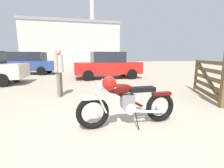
# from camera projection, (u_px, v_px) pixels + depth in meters

# --- Properties ---
(ground_plane) EXTENTS (80.00, 80.00, 0.00)m
(ground_plane) POSITION_uv_depth(u_px,v_px,m) (115.00, 125.00, 3.21)
(ground_plane) COLOR tan
(vintage_motorcycle) EXTENTS (2.08, 0.74, 1.07)m
(vintage_motorcycle) POSITION_uv_depth(u_px,v_px,m) (126.00, 102.00, 3.11)
(vintage_motorcycle) COLOR black
(vintage_motorcycle) RESTS_ON ground_plane
(timber_gate) EXTENTS (1.21, 2.35, 1.60)m
(timber_gate) POSITION_uv_depth(u_px,v_px,m) (211.00, 78.00, 5.09)
(timber_gate) COLOR brown
(timber_gate) RESTS_ON ground_plane
(bystander) EXTENTS (0.30, 0.44, 1.66)m
(bystander) POSITION_uv_depth(u_px,v_px,m) (59.00, 67.00, 5.32)
(bystander) COLOR #706656
(bystander) RESTS_ON ground_plane
(pale_sedan_back) EXTENTS (4.22, 1.96, 1.67)m
(pale_sedan_back) POSITION_uv_depth(u_px,v_px,m) (108.00, 65.00, 10.10)
(pale_sedan_back) COLOR black
(pale_sedan_back) RESTS_ON ground_plane
(silver_sedan_mid) EXTENTS (4.94, 2.59, 1.74)m
(silver_sedan_mid) POSITION_uv_depth(u_px,v_px,m) (24.00, 62.00, 12.45)
(silver_sedan_mid) COLOR black
(silver_sedan_mid) RESTS_ON ground_plane
(white_estate_far) EXTENTS (4.90, 2.45, 1.74)m
(white_estate_far) POSITION_uv_depth(u_px,v_px,m) (5.00, 61.00, 14.81)
(white_estate_far) COLOR black
(white_estate_far) RESTS_ON ground_plane
(industrial_building) EXTENTS (18.99, 14.42, 17.28)m
(industrial_building) POSITION_uv_depth(u_px,v_px,m) (73.00, 44.00, 35.84)
(industrial_building) COLOR beige
(industrial_building) RESTS_ON ground_plane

